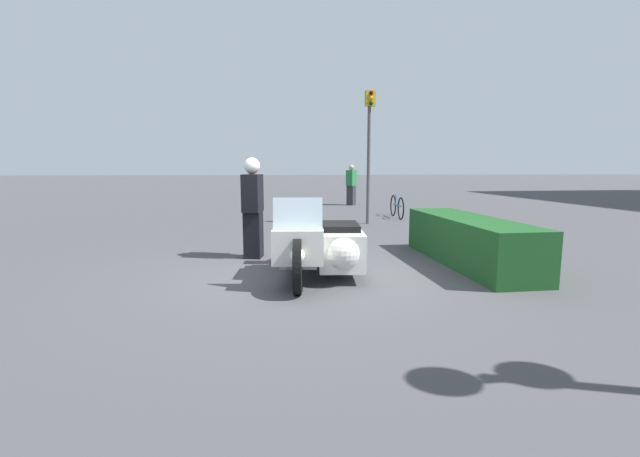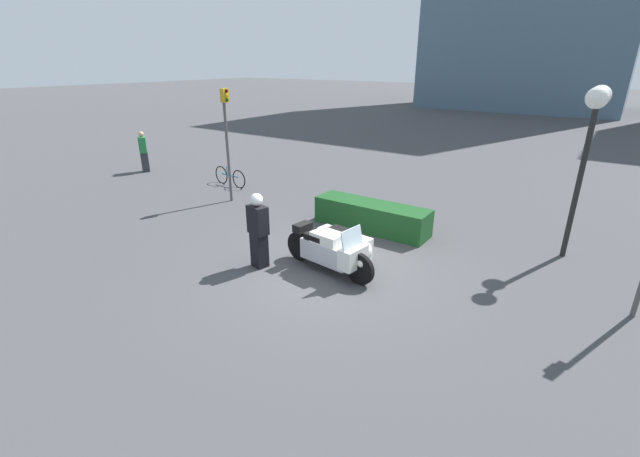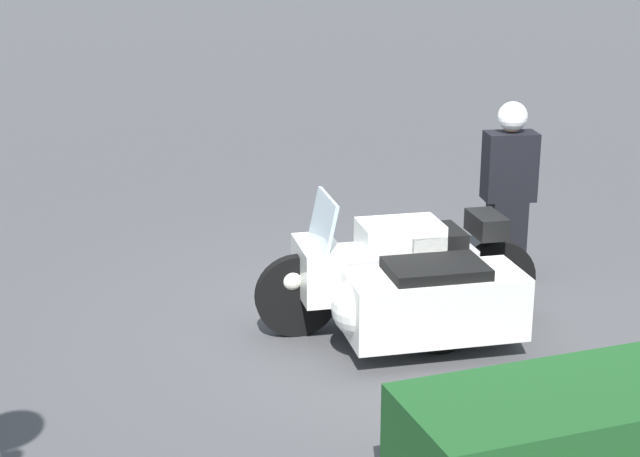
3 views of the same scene
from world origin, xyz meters
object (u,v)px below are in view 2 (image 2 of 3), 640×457
at_px(hedge_bush_curbside, 371,216).
at_px(twin_lamp_post, 594,118).
at_px(bicycle_parked, 230,177).
at_px(pedestrian_bystander, 144,152).
at_px(officer_rider, 258,229).
at_px(traffic_light_far, 227,130).
at_px(police_motorcycle, 338,248).

distance_m(hedge_bush_curbside, twin_lamp_post, 5.47).
relative_size(twin_lamp_post, bicycle_parked, 2.31).
relative_size(pedestrian_bystander, bicycle_parked, 0.99).
relative_size(officer_rider, twin_lamp_post, 0.44).
bearing_deg(traffic_light_far, pedestrian_bystander, 167.83).
bearing_deg(officer_rider, police_motorcycle, 135.79).
bearing_deg(pedestrian_bystander, police_motorcycle, 112.23).
bearing_deg(twin_lamp_post, hedge_bush_curbside, -166.40).
xyz_separation_m(hedge_bush_curbside, twin_lamp_post, (4.55, 1.10, 2.82)).
bearing_deg(hedge_bush_curbside, pedestrian_bystander, 178.05).
bearing_deg(hedge_bush_curbside, twin_lamp_post, 13.60).
bearing_deg(officer_rider, pedestrian_bystander, -98.54).
bearing_deg(traffic_light_far, officer_rider, -41.65).
distance_m(traffic_light_far, bicycle_parked, 2.74).
distance_m(officer_rider, traffic_light_far, 5.24).
bearing_deg(hedge_bush_curbside, bicycle_parked, 172.24).
bearing_deg(police_motorcycle, officer_rider, -139.90).
relative_size(traffic_light_far, bicycle_parked, 2.12).
distance_m(officer_rider, bicycle_parked, 6.96).
distance_m(police_motorcycle, traffic_light_far, 6.15).
xyz_separation_m(officer_rider, hedge_bush_curbside, (0.94, 3.43, -0.53)).
height_order(hedge_bush_curbside, twin_lamp_post, twin_lamp_post).
height_order(twin_lamp_post, pedestrian_bystander, twin_lamp_post).
relative_size(twin_lamp_post, traffic_light_far, 1.09).
bearing_deg(pedestrian_bystander, traffic_light_far, 118.83).
height_order(police_motorcycle, traffic_light_far, traffic_light_far).
relative_size(officer_rider, hedge_bush_curbside, 0.53).
relative_size(police_motorcycle, hedge_bush_curbside, 0.75).
xyz_separation_m(twin_lamp_post, bicycle_parked, (-10.93, -0.23, -2.87)).
relative_size(officer_rider, bicycle_parked, 1.02).
relative_size(traffic_light_far, pedestrian_bystander, 2.15).
bearing_deg(bicycle_parked, hedge_bush_curbside, -3.55).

